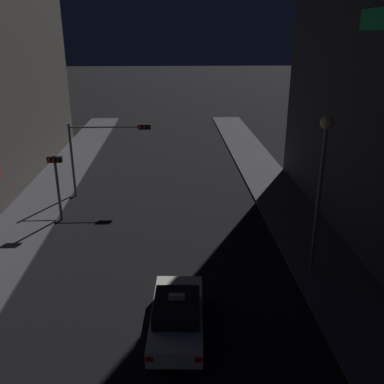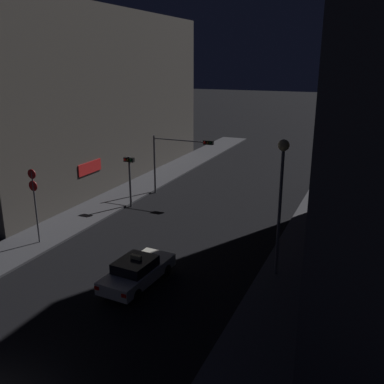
{
  "view_description": "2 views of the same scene",
  "coord_description": "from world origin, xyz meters",
  "views": [
    {
      "loc": [
        0.69,
        -2.48,
        10.02
      ],
      "look_at": [
        1.7,
        17.91,
        2.38
      ],
      "focal_mm": 39.22,
      "sensor_mm": 36.0,
      "label": 1
    },
    {
      "loc": [
        10.81,
        -6.39,
        10.65
      ],
      "look_at": [
        -0.63,
        19.84,
        1.83
      ],
      "focal_mm": 40.15,
      "sensor_mm": 36.0,
      "label": 2
    }
  ],
  "objects": [
    {
      "name": "sidewalk_left",
      "position": [
        -7.72,
        24.63,
        0.07
      ],
      "size": [
        3.45,
        53.26,
        0.13
      ],
      "primitive_type": "cube",
      "color": "#424247",
      "rests_on": "ground_plane"
    },
    {
      "name": "street_lamp_near_block",
      "position": [
        6.81,
        13.59,
        5.12
      ],
      "size": [
        0.56,
        0.56,
        6.96
      ],
      "color": "slate",
      "rests_on": "sidewalk_right"
    },
    {
      "name": "sidewalk_right",
      "position": [
        7.72,
        24.63,
        0.07
      ],
      "size": [
        3.45,
        53.26,
        0.13
      ],
      "primitive_type": "cube",
      "color": "#424247",
      "rests_on": "ground_plane"
    },
    {
      "name": "traffic_light_overhead",
      "position": [
        -3.63,
        23.85,
        3.59
      ],
      "size": [
        5.21,
        0.42,
        4.86
      ],
      "color": "slate",
      "rests_on": "ground_plane"
    },
    {
      "name": "traffic_light_left_kerb",
      "position": [
        -5.74,
        19.97,
        2.78
      ],
      "size": [
        0.8,
        0.42,
        3.9
      ],
      "color": "slate",
      "rests_on": "ground_plane"
    },
    {
      "name": "taxi",
      "position": [
        0.77,
        9.9,
        0.74
      ],
      "size": [
        2.06,
        4.55,
        1.62
      ],
      "color": "silver",
      "rests_on": "ground_plane"
    }
  ]
}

